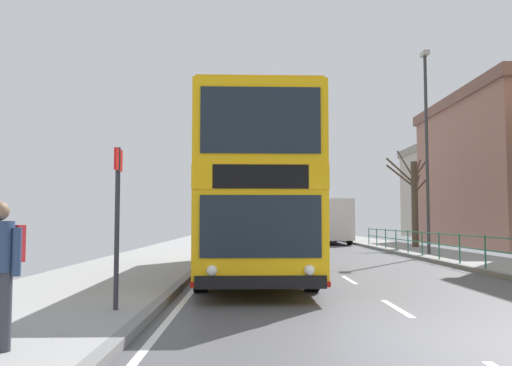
{
  "coord_description": "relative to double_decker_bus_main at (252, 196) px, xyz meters",
  "views": [
    {
      "loc": [
        -2.66,
        -7.51,
        1.58
      ],
      "look_at": [
        -2.5,
        6.45,
        2.53
      ],
      "focal_mm": 38.93,
      "sensor_mm": 36.0,
      "label": 1
    }
  ],
  "objects": [
    {
      "name": "bare_tree_far_00",
      "position": [
        8.97,
        14.61,
        0.47
      ],
      "size": [
        2.76,
        2.03,
        5.45
      ],
      "color": "#4C3D2D",
      "rests_on": "ground"
    },
    {
      "name": "background_bus_far_lane",
      "position": [
        5.27,
        23.56,
        -0.66
      ],
      "size": [
        2.7,
        9.54,
        2.97
      ],
      "color": "white",
      "rests_on": "ground"
    },
    {
      "name": "double_decker_bus_main",
      "position": [
        0.0,
        0.0,
        0.0
      ],
      "size": [
        2.96,
        11.2,
        4.37
      ],
      "color": "#F4B20F",
      "rests_on": "ground"
    },
    {
      "name": "ground",
      "position": [
        1.87,
        -8.27,
        -2.25
      ],
      "size": [
        15.8,
        140.0,
        0.2
      ],
      "color": "#4D4D52"
    },
    {
      "name": "pedestrian_railing_far_kerb",
      "position": [
        7.04,
        2.99,
        -1.47
      ],
      "size": [
        0.05,
        28.68,
        1.0
      ],
      "color": "#236B4C",
      "rests_on": "ground"
    },
    {
      "name": "bus_stop_sign_near",
      "position": [
        -2.24,
        -6.66,
        -0.52
      ],
      "size": [
        0.08,
        0.44,
        2.64
      ],
      "color": "#2D2D33",
      "rests_on": "ground"
    },
    {
      "name": "street_lamp_far_side",
      "position": [
        7.75,
        8.44,
        2.97
      ],
      "size": [
        0.28,
        0.6,
        8.99
      ],
      "color": "#38383D",
      "rests_on": "ground"
    },
    {
      "name": "background_building_00",
      "position": [
        19.96,
        34.68,
        2.17
      ],
      "size": [
        8.43,
        16.75,
        8.86
      ],
      "color": "#B2A899",
      "rests_on": "ground"
    }
  ]
}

